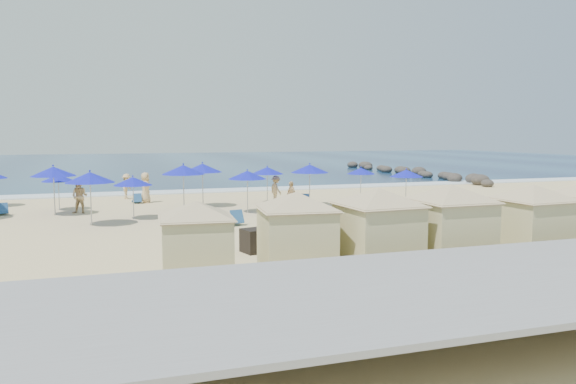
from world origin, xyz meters
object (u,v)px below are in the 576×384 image
at_px(umbrella_5, 183,170).
at_px(beachgoer_3, 276,189).
at_px(umbrella_12, 247,175).
at_px(beachgoer_2, 291,195).
at_px(umbrella_2, 53,171).
at_px(beachgoer_5, 127,186).
at_px(cabana_0, 196,232).
at_px(cabana_4, 532,213).
at_px(umbrella_3, 90,177).
at_px(umbrella_6, 133,181).
at_px(beachgoer_4, 145,188).
at_px(cabana_1, 296,223).
at_px(beachgoer_1, 80,196).
at_px(cabana_3, 451,215).
at_px(umbrella_9, 267,171).
at_px(umbrella_4, 58,178).
at_px(umbrella_10, 361,171).
at_px(rock_jetty, 409,172).
at_px(umbrella_8, 310,169).
at_px(cabana_2, 378,220).
at_px(umbrella_11, 406,173).
at_px(umbrella_7, 202,168).

relative_size(umbrella_5, beachgoer_3, 1.60).
height_order(umbrella_12, beachgoer_2, umbrella_12).
relative_size(umbrella_2, beachgoer_5, 1.61).
bearing_deg(beachgoer_3, cabana_0, 144.48).
bearing_deg(cabana_4, umbrella_3, 139.04).
distance_m(umbrella_6, beachgoer_4, 6.72).
height_order(cabana_1, beachgoer_2, cabana_1).
relative_size(beachgoer_1, beachgoer_3, 1.10).
xyz_separation_m(umbrella_3, beachgoer_2, (10.43, 2.33, -1.43)).
xyz_separation_m(cabana_1, cabana_3, (4.96, -0.43, 0.07)).
distance_m(umbrella_6, umbrella_9, 9.05).
xyz_separation_m(umbrella_4, umbrella_5, (6.39, -2.96, 0.49)).
bearing_deg(beachgoer_2, umbrella_12, -86.22).
bearing_deg(beachgoer_5, beachgoer_2, -110.36).
xyz_separation_m(umbrella_4, umbrella_10, (18.00, -0.46, 0.03)).
xyz_separation_m(cabana_0, umbrella_12, (4.85, 13.26, 0.54)).
xyz_separation_m(cabana_1, beachgoer_4, (-2.86, 19.55, -0.66)).
relative_size(rock_jetty, umbrella_3, 10.42).
bearing_deg(cabana_3, umbrella_4, 124.85).
relative_size(rock_jetty, beachgoer_3, 16.19).
distance_m(cabana_1, beachgoer_5, 22.43).
height_order(cabana_0, umbrella_3, cabana_0).
distance_m(umbrella_9, umbrella_10, 6.26).
xyz_separation_m(umbrella_8, beachgoer_2, (-1.49, -1.05, -1.39)).
distance_m(umbrella_6, umbrella_8, 10.18).
distance_m(cabana_0, beachgoer_4, 19.46).
height_order(rock_jetty, umbrella_12, umbrella_12).
xyz_separation_m(cabana_2, beachgoer_2, (2.10, 14.31, -0.85)).
height_order(umbrella_8, beachgoer_5, umbrella_8).
xyz_separation_m(umbrella_5, umbrella_12, (3.17, -1.32, -0.26)).
bearing_deg(beachgoer_2, umbrella_4, -115.33).
height_order(rock_jetty, cabana_1, cabana_1).
bearing_deg(beachgoer_5, umbrella_11, -96.49).
bearing_deg(umbrella_3, beachgoer_1, 98.14).
bearing_deg(beachgoer_2, umbrella_11, 75.67).
bearing_deg(beachgoer_3, beachgoer_4, 60.56).
bearing_deg(cabana_0, umbrella_3, 104.40).
bearing_deg(umbrella_7, umbrella_10, 3.57).
distance_m(umbrella_2, beachgoer_5, 7.60).
bearing_deg(cabana_3, umbrella_2, 128.15).
height_order(umbrella_12, beachgoer_5, umbrella_12).
distance_m(cabana_4, umbrella_8, 15.61).
xyz_separation_m(umbrella_8, umbrella_12, (-4.12, -1.62, -0.15)).
bearing_deg(beachgoer_4, umbrella_4, 128.95).
bearing_deg(cabana_4, cabana_2, 178.84).
height_order(umbrella_10, beachgoer_2, umbrella_10).
distance_m(umbrella_2, umbrella_6, 4.67).
relative_size(cabana_0, beachgoer_3, 2.49).
bearing_deg(umbrella_8, umbrella_9, 132.01).
height_order(umbrella_5, beachgoer_3, umbrella_5).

